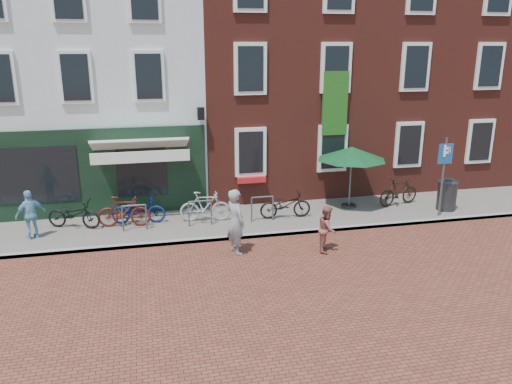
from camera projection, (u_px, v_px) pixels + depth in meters
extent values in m
plane|color=brown|center=(255.00, 238.00, 15.11)|extent=(80.00, 80.00, 0.00)
cube|color=slate|center=(275.00, 218.00, 16.71)|extent=(24.00, 3.00, 0.10)
cube|color=silver|center=(88.00, 73.00, 19.32)|extent=(8.00, 8.00, 9.00)
cube|color=maroon|center=(265.00, 59.00, 20.66)|extent=(6.00, 8.00, 10.00)
cube|color=maroon|center=(399.00, 58.00, 21.94)|extent=(6.00, 8.00, 10.00)
cylinder|color=#323234|center=(447.00, 196.00, 17.27)|extent=(0.64, 0.64, 0.96)
ellipsoid|color=#323234|center=(448.00, 180.00, 17.12)|extent=(0.64, 0.64, 0.29)
cylinder|color=#4C4C4F|center=(443.00, 177.00, 16.43)|extent=(0.07, 0.07, 2.62)
cube|color=#1B4C8E|center=(445.00, 154.00, 16.19)|extent=(0.50, 0.04, 0.65)
cylinder|color=#4C4C4F|center=(349.00, 206.00, 17.69)|extent=(0.50, 0.50, 0.08)
cylinder|color=#4C4C4F|center=(350.00, 179.00, 17.42)|extent=(0.06, 0.06, 2.01)
cone|color=#0F4822|center=(352.00, 150.00, 17.13)|extent=(2.39, 2.39, 0.45)
imported|color=gray|center=(235.00, 222.00, 13.78)|extent=(0.67, 0.79, 1.85)
imported|color=#9A4F45|center=(327.00, 229.00, 14.02)|extent=(0.71, 0.78, 1.30)
imported|color=#73ADCA|center=(31.00, 215.00, 14.64)|extent=(0.92, 0.73, 1.46)
imported|color=black|center=(74.00, 214.00, 15.55)|extent=(1.78, 1.13, 0.88)
imported|color=#551612|center=(124.00, 211.00, 15.66)|extent=(1.68, 0.68, 0.98)
imported|color=navy|center=(139.00, 210.00, 15.98)|extent=(1.75, 0.81, 0.88)
imported|color=#9F9FA1|center=(205.00, 206.00, 16.15)|extent=(1.68, 0.67, 0.98)
imported|color=black|center=(285.00, 205.00, 16.47)|extent=(1.71, 0.66, 0.88)
imported|color=black|center=(399.00, 192.00, 17.76)|extent=(1.69, 0.80, 0.98)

